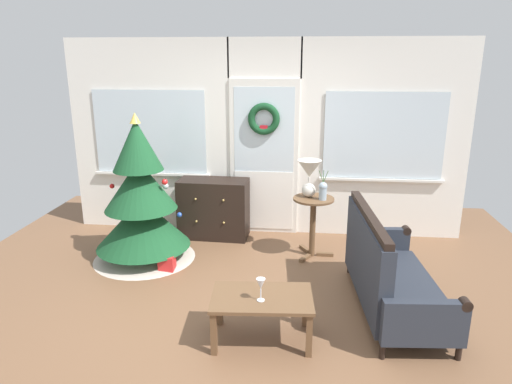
{
  "coord_description": "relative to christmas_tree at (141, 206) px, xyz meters",
  "views": [
    {
      "loc": [
        0.51,
        -3.88,
        2.31
      ],
      "look_at": [
        0.05,
        0.55,
        1.0
      ],
      "focal_mm": 32.29,
      "sensor_mm": 36.0,
      "label": 1
    }
  ],
  "objects": [
    {
      "name": "table_lamp",
      "position": [
        1.93,
        0.32,
        0.36
      ],
      "size": [
        0.28,
        0.28,
        0.44
      ],
      "color": "silver",
      "rests_on": "side_table"
    },
    {
      "name": "back_wall_with_door",
      "position": [
        1.34,
        1.06,
        0.63
      ],
      "size": [
        5.2,
        0.19,
        2.55
      ],
      "color": "white",
      "rests_on": "ground"
    },
    {
      "name": "gift_box",
      "position": [
        0.36,
        -0.29,
        -0.57
      ],
      "size": [
        0.17,
        0.15,
        0.17
      ],
      "primitive_type": "cube",
      "color": "red",
      "rests_on": "ground"
    },
    {
      "name": "dresser_cabinet",
      "position": [
        0.7,
        0.77,
        -0.27
      ],
      "size": [
        0.92,
        0.47,
        0.78
      ],
      "color": "black",
      "rests_on": "ground"
    },
    {
      "name": "wine_glass",
      "position": [
        1.54,
        -1.57,
        -0.11
      ],
      "size": [
        0.08,
        0.08,
        0.2
      ],
      "color": "silver",
      "rests_on": "coffee_table"
    },
    {
      "name": "christmas_tree",
      "position": [
        0.0,
        0.0,
        0.0
      ],
      "size": [
        1.19,
        1.19,
        1.73
      ],
      "color": "#4C331E",
      "rests_on": "ground"
    },
    {
      "name": "flower_vase",
      "position": [
        2.09,
        0.22,
        0.19
      ],
      "size": [
        0.11,
        0.1,
        0.35
      ],
      "color": "#99ADBC",
      "rests_on": "side_table"
    },
    {
      "name": "settee_sofa",
      "position": [
        2.65,
        -0.89,
        -0.28
      ],
      "size": [
        0.83,
        1.7,
        0.96
      ],
      "color": "black",
      "rests_on": "ground"
    },
    {
      "name": "ground_plane",
      "position": [
        1.34,
        -1.02,
        -0.66
      ],
      "size": [
        6.76,
        6.76,
        0.0
      ],
      "primitive_type": "plane",
      "color": "brown"
    },
    {
      "name": "coffee_table",
      "position": [
        1.54,
        -1.5,
        -0.31
      ],
      "size": [
        0.87,
        0.58,
        0.41
      ],
      "color": "brown",
      "rests_on": "ground"
    },
    {
      "name": "side_table",
      "position": [
        1.99,
        0.28,
        -0.14
      ],
      "size": [
        0.5,
        0.48,
        0.73
      ],
      "color": "brown",
      "rests_on": "ground"
    }
  ]
}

